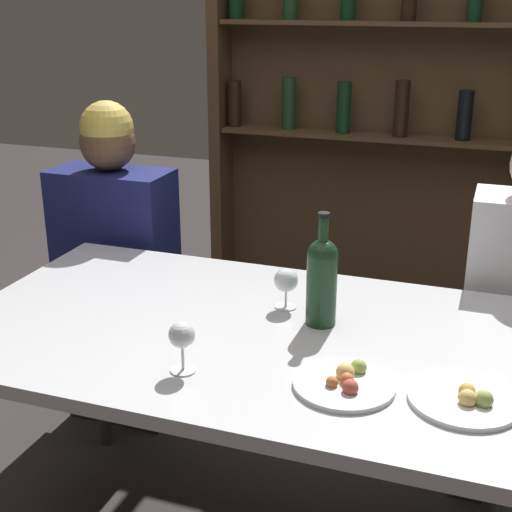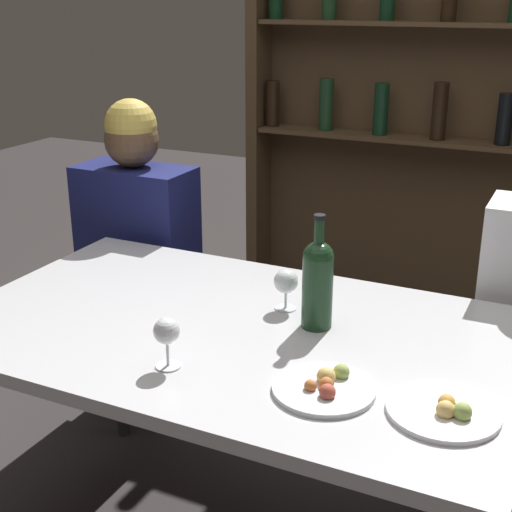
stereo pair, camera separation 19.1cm
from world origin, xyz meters
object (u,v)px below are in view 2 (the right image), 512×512
Objects in this scene: wine_glass_0 at (167,333)px; seated_person_left at (140,270)px; wine_bottle at (318,280)px; food_plate_1 at (445,410)px; wine_glass_1 at (286,283)px; food_plate_0 at (325,387)px.

seated_person_left is (-0.68, 0.86, -0.26)m from wine_glass_0.
wine_bottle reaches higher than food_plate_1.
seated_person_left reaches higher than wine_bottle.
wine_bottle reaches higher than wine_glass_1.
wine_bottle is 0.14m from wine_glass_1.
wine_bottle is 1.09m from seated_person_left.
wine_glass_1 is 0.51× the size of food_plate_0.
wine_glass_1 is (-0.12, 0.07, -0.05)m from wine_bottle.
wine_glass_0 is 1.07× the size of wine_glass_1.
wine_glass_0 is at bearing -51.81° from seated_person_left.
food_plate_1 is (0.39, -0.28, -0.12)m from wine_bottle.
food_plate_1 is (0.50, -0.34, -0.07)m from wine_glass_1.
food_plate_0 is (0.13, -0.29, -0.12)m from wine_bottle.
seated_person_left is (-0.80, 0.45, -0.25)m from wine_glass_1.
wine_bottle is 0.24× the size of seated_person_left.
wine_glass_0 is at bearing -123.75° from wine_bottle.
wine_glass_1 is at bearing 145.81° from food_plate_1.
wine_bottle is at bearing 56.25° from wine_glass_0.
food_plate_0 is 0.97× the size of food_plate_1.
food_plate_0 is at bearing -55.45° from wine_glass_1.
seated_person_left is at bearing 128.19° from wine_glass_0.
food_plate_1 is at bearing -31.28° from seated_person_left.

